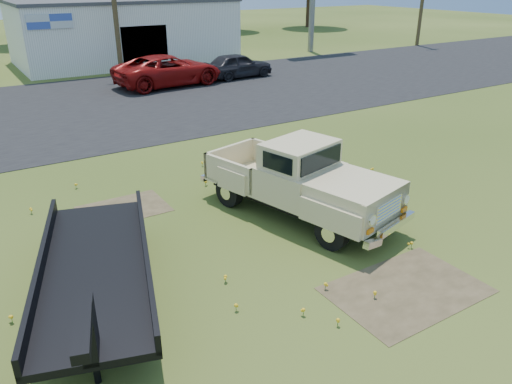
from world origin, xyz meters
TOP-DOWN VIEW (x-y plane):
  - ground at (0.00, 0.00)m, footprint 140.00×140.00m
  - asphalt_lot at (0.00, 15.00)m, footprint 90.00×14.00m
  - dirt_patch_a at (1.50, -3.00)m, footprint 3.00×2.00m
  - dirt_patch_b at (-2.00, 3.50)m, footprint 2.20×1.60m
  - commercial_building at (6.00, 26.99)m, footprint 14.20×8.20m
  - vintage_pickup_truck at (1.69, 0.83)m, footprint 3.38×5.74m
  - flatbed_trailer at (-3.64, -0.09)m, footprint 3.54×6.14m
  - red_pickup at (5.25, 17.55)m, footprint 6.19×3.29m
  - dark_sedan at (9.59, 17.54)m, footprint 4.30×1.93m

SIDE VIEW (x-z plane):
  - ground at x=0.00m, z-range 0.00..0.00m
  - asphalt_lot at x=0.00m, z-range -0.01..0.01m
  - dirt_patch_a at x=1.50m, z-range -0.01..0.01m
  - dirt_patch_b at x=-2.00m, z-range -0.01..0.01m
  - dark_sedan at x=9.59m, z-range 0.00..1.43m
  - flatbed_trailer at x=-3.64m, z-range 0.00..1.59m
  - red_pickup at x=5.25m, z-range 0.00..1.66m
  - vintage_pickup_truck at x=1.69m, z-range 0.00..1.96m
  - commercial_building at x=6.00m, z-range 0.03..4.18m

